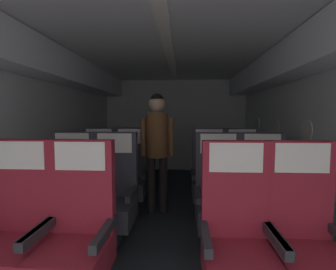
# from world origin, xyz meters

# --- Properties ---
(ground) EXTENTS (3.49, 6.12, 0.02)m
(ground) POSITION_xyz_m (0.00, 2.86, -0.01)
(ground) COLOR #23282D
(fuselage_shell) EXTENTS (3.37, 5.77, 2.14)m
(fuselage_shell) POSITION_xyz_m (0.00, 3.10, 1.55)
(fuselage_shell) COLOR silver
(fuselage_shell) RESTS_ON ground
(seat_a_left_window) EXTENTS (0.48, 0.51, 1.10)m
(seat_a_left_window) POSITION_xyz_m (-0.98, 1.51, 0.46)
(seat_a_left_window) COLOR #38383D
(seat_a_left_window) RESTS_ON ground
(seat_a_left_aisle) EXTENTS (0.48, 0.51, 1.10)m
(seat_a_left_aisle) POSITION_xyz_m (-0.54, 1.50, 0.46)
(seat_a_left_aisle) COLOR #38383D
(seat_a_left_aisle) RESTS_ON ground
(seat_a_right_aisle) EXTENTS (0.48, 0.51, 1.10)m
(seat_a_right_aisle) POSITION_xyz_m (0.97, 1.51, 0.46)
(seat_a_right_aisle) COLOR #38383D
(seat_a_right_aisle) RESTS_ON ground
(seat_a_right_window) EXTENTS (0.48, 0.51, 1.10)m
(seat_a_right_window) POSITION_xyz_m (0.53, 1.50, 0.46)
(seat_a_right_window) COLOR #38383D
(seat_a_right_window) RESTS_ON ground
(seat_b_left_window) EXTENTS (0.48, 0.51, 1.10)m
(seat_b_left_window) POSITION_xyz_m (-0.98, 2.35, 0.46)
(seat_b_left_window) COLOR #38383D
(seat_b_left_window) RESTS_ON ground
(seat_b_left_aisle) EXTENTS (0.48, 0.51, 1.10)m
(seat_b_left_aisle) POSITION_xyz_m (-0.53, 2.34, 0.46)
(seat_b_left_aisle) COLOR #38383D
(seat_b_left_aisle) RESTS_ON ground
(seat_b_right_aisle) EXTENTS (0.48, 0.51, 1.10)m
(seat_b_right_aisle) POSITION_xyz_m (0.97, 2.35, 0.46)
(seat_b_right_aisle) COLOR #38383D
(seat_b_right_aisle) RESTS_ON ground
(seat_b_right_window) EXTENTS (0.48, 0.51, 1.10)m
(seat_b_right_window) POSITION_xyz_m (0.53, 2.34, 0.46)
(seat_b_right_window) COLOR #38383D
(seat_b_right_window) RESTS_ON ground
(seat_c_left_window) EXTENTS (0.48, 0.51, 1.10)m
(seat_c_left_window) POSITION_xyz_m (-0.98, 3.19, 0.46)
(seat_c_left_window) COLOR #38383D
(seat_c_left_window) RESTS_ON ground
(seat_c_left_aisle) EXTENTS (0.48, 0.51, 1.10)m
(seat_c_left_aisle) POSITION_xyz_m (-0.53, 3.18, 0.46)
(seat_c_left_aisle) COLOR #38383D
(seat_c_left_aisle) RESTS_ON ground
(seat_c_right_aisle) EXTENTS (0.48, 0.51, 1.10)m
(seat_c_right_aisle) POSITION_xyz_m (0.97, 3.19, 0.46)
(seat_c_right_aisle) COLOR #38383D
(seat_c_right_aisle) RESTS_ON ground
(seat_c_right_window) EXTENTS (0.48, 0.51, 1.10)m
(seat_c_right_window) POSITION_xyz_m (0.53, 3.17, 0.46)
(seat_c_right_window) COLOR #38383D
(seat_c_right_window) RESTS_ON ground
(flight_attendant) EXTENTS (0.43, 0.28, 1.55)m
(flight_attendant) POSITION_xyz_m (-0.15, 3.11, 0.95)
(flight_attendant) COLOR black
(flight_attendant) RESTS_ON ground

